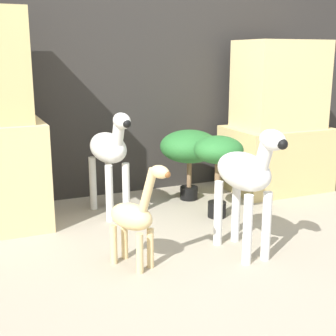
{
  "coord_description": "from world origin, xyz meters",
  "views": [
    {
      "loc": [
        -1.17,
        -1.75,
        1.07
      ],
      "look_at": [
        -0.07,
        0.76,
        0.4
      ],
      "focal_mm": 50.0,
      "sensor_mm": 36.0,
      "label": 1
    }
  ],
  "objects_px": {
    "zebra_right": "(246,176)",
    "potted_palm_back": "(189,148)",
    "giraffe_figurine": "(134,217)",
    "potted_palm_front": "(218,155)",
    "zebra_left": "(110,152)"
  },
  "relations": [
    {
      "from": "zebra_right",
      "to": "potted_palm_back",
      "type": "distance_m",
      "value": 1.03
    },
    {
      "from": "giraffe_figurine",
      "to": "potted_palm_front",
      "type": "bearing_deg",
      "value": 32.96
    },
    {
      "from": "potted_palm_front",
      "to": "zebra_right",
      "type": "bearing_deg",
      "value": -105.55
    },
    {
      "from": "giraffe_figurine",
      "to": "potted_palm_front",
      "type": "distance_m",
      "value": 0.92
    },
    {
      "from": "zebra_right",
      "to": "potted_palm_front",
      "type": "distance_m",
      "value": 0.6
    },
    {
      "from": "zebra_right",
      "to": "zebra_left",
      "type": "xyz_separation_m",
      "value": [
        -0.48,
        0.91,
        0.0
      ]
    },
    {
      "from": "zebra_right",
      "to": "potted_palm_front",
      "type": "height_order",
      "value": "zebra_right"
    },
    {
      "from": "zebra_right",
      "to": "zebra_left",
      "type": "relative_size",
      "value": 1.0
    },
    {
      "from": "potted_palm_front",
      "to": "giraffe_figurine",
      "type": "bearing_deg",
      "value": -147.04
    },
    {
      "from": "giraffe_figurine",
      "to": "potted_palm_back",
      "type": "xyz_separation_m",
      "value": [
        0.77,
        0.93,
        0.12
      ]
    },
    {
      "from": "zebra_left",
      "to": "giraffe_figurine",
      "type": "bearing_deg",
      "value": -98.47
    },
    {
      "from": "zebra_left",
      "to": "zebra_right",
      "type": "bearing_deg",
      "value": -62.36
    },
    {
      "from": "giraffe_figurine",
      "to": "potted_palm_back",
      "type": "distance_m",
      "value": 1.21
    },
    {
      "from": "zebra_left",
      "to": "giraffe_figurine",
      "type": "relative_size",
      "value": 1.28
    },
    {
      "from": "giraffe_figurine",
      "to": "potted_palm_front",
      "type": "relative_size",
      "value": 1.02
    }
  ]
}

